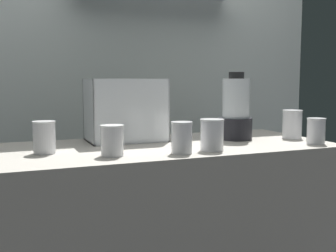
% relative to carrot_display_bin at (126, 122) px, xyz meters
% --- Properties ---
extents(counter, '(1.40, 0.64, 0.90)m').
position_rel_carrot_display_bin_xyz_m(counter, '(0.13, -0.18, -0.54)').
color(counter, '#9E998E').
rests_on(counter, ground_plane).
extents(back_wall_unit, '(2.60, 0.24, 2.50)m').
position_rel_carrot_display_bin_xyz_m(back_wall_unit, '(0.14, 0.59, 0.28)').
color(back_wall_unit, silver).
rests_on(back_wall_unit, ground_plane).
extents(carrot_display_bin, '(0.34, 0.23, 0.28)m').
position_rel_carrot_display_bin_xyz_m(carrot_display_bin, '(0.00, 0.00, 0.00)').
color(carrot_display_bin, white).
rests_on(carrot_display_bin, counter).
extents(blender_pitcher, '(0.15, 0.15, 0.31)m').
position_rel_carrot_display_bin_xyz_m(blender_pitcher, '(0.48, -0.15, 0.05)').
color(blender_pitcher, black).
rests_on(blender_pitcher, counter).
extents(juice_cup_mango_far_left, '(0.09, 0.09, 0.12)m').
position_rel_carrot_display_bin_xyz_m(juice_cup_mango_far_left, '(-0.38, -0.20, -0.03)').
color(juice_cup_mango_far_left, white).
rests_on(juice_cup_mango_far_left, counter).
extents(juice_cup_pomegranate_left, '(0.09, 0.09, 0.11)m').
position_rel_carrot_display_bin_xyz_m(juice_cup_pomegranate_left, '(-0.16, -0.35, -0.04)').
color(juice_cup_pomegranate_left, white).
rests_on(juice_cup_pomegranate_left, counter).
extents(juice_cup_orange_middle, '(0.08, 0.08, 0.12)m').
position_rel_carrot_display_bin_xyz_m(juice_cup_orange_middle, '(0.10, -0.39, -0.03)').
color(juice_cup_orange_middle, white).
rests_on(juice_cup_orange_middle, counter).
extents(juice_cup_orange_right, '(0.09, 0.09, 0.12)m').
position_rel_carrot_display_bin_xyz_m(juice_cup_orange_right, '(0.24, -0.38, -0.03)').
color(juice_cup_orange_right, white).
rests_on(juice_cup_orange_right, counter).
extents(juice_cup_mango_far_right, '(0.08, 0.08, 0.11)m').
position_rel_carrot_display_bin_xyz_m(juice_cup_mango_far_right, '(0.73, -0.40, -0.04)').
color(juice_cup_mango_far_right, white).
rests_on(juice_cup_mango_far_right, counter).
extents(juice_cup_mango_rightmost, '(0.09, 0.09, 0.13)m').
position_rel_carrot_display_bin_xyz_m(juice_cup_mango_rightmost, '(0.75, -0.22, -0.02)').
color(juice_cup_mango_rightmost, white).
rests_on(juice_cup_mango_rightmost, counter).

